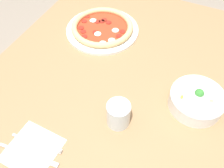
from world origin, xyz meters
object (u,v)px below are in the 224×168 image
object	(u,v)px
pizza	(102,28)
knife	(26,154)
bowl	(197,100)
fork	(36,143)
glass	(118,114)

from	to	relation	value
pizza	knife	bearing A→B (deg)	4.65
bowl	knife	xyz separation A→B (m)	(0.40, -0.43, -0.03)
fork	knife	size ratio (longest dim) A/B	0.87
bowl	glass	world-z (taller)	glass
fork	glass	bearing A→B (deg)	36.99
bowl	fork	bearing A→B (deg)	-49.68
bowl	glass	size ratio (longest dim) A/B	2.08
bowl	fork	size ratio (longest dim) A/B	1.07
pizza	bowl	bearing A→B (deg)	64.10
knife	fork	bearing A→B (deg)	75.53
bowl	fork	xyz separation A→B (m)	(0.36, -0.42, -0.03)
knife	glass	bearing A→B (deg)	42.04
fork	glass	world-z (taller)	glass
fork	knife	bearing A→B (deg)	-104.47
knife	glass	world-z (taller)	glass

